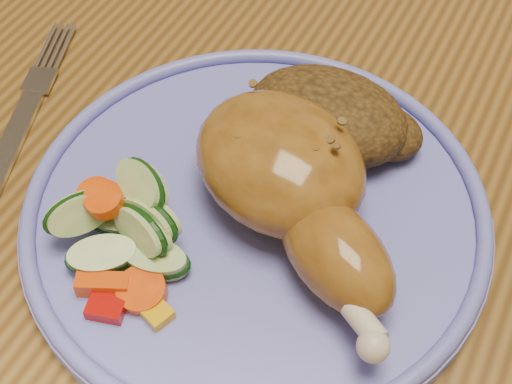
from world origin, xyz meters
The scene contains 7 objects.
dining_table centered at (0.00, 0.00, 0.67)m, with size 0.90×1.40×0.75m.
plate centered at (-0.10, -0.08, 0.76)m, with size 0.29×0.29×0.01m, color #686CCF.
plate_rim centered at (-0.10, -0.08, 0.77)m, with size 0.28×0.28×0.01m, color #686CCF.
chicken_leg centered at (-0.08, -0.08, 0.79)m, with size 0.17×0.16×0.06m.
rice_pilaf centered at (-0.08, -0.01, 0.78)m, with size 0.11×0.08×0.05m.
vegetable_pile centered at (-0.15, -0.14, 0.78)m, with size 0.10×0.10×0.05m.
fork centered at (-0.28, -0.09, 0.75)m, with size 0.08×0.17×0.00m.
Camera 1 is at (0.02, -0.32, 1.11)m, focal length 50.00 mm.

